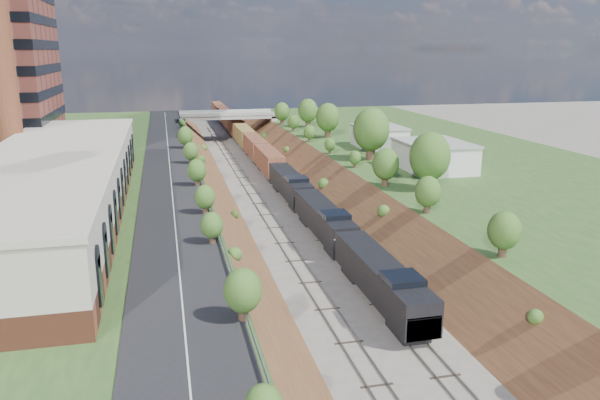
{
  "coord_description": "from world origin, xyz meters",
  "views": [
    {
      "loc": [
        -16.08,
        -28.17,
        22.79
      ],
      "look_at": [
        -1.31,
        34.97,
        6.0
      ],
      "focal_mm": 35.0,
      "sensor_mm": 36.0,
      "label": 1
    }
  ],
  "objects": [
    {
      "name": "platform_left",
      "position": [
        -33.0,
        60.0,
        2.5
      ],
      "size": [
        44.0,
        180.0,
        5.0
      ],
      "primitive_type": "cube",
      "color": "#2C5021",
      "rests_on": "ground"
    },
    {
      "name": "platform_right",
      "position": [
        33.0,
        60.0,
        2.5
      ],
      "size": [
        44.0,
        180.0,
        5.0
      ],
      "primitive_type": "cube",
      "color": "#2C5021",
      "rests_on": "ground"
    },
    {
      "name": "embankment_left",
      "position": [
        -11.0,
        60.0,
        0.0
      ],
      "size": [
        10.0,
        180.0,
        10.0
      ],
      "primitive_type": "cube",
      "rotation": [
        0.0,
        0.79,
        0.0
      ],
      "color": "brown",
      "rests_on": "ground"
    },
    {
      "name": "embankment_right",
      "position": [
        11.0,
        60.0,
        0.0
      ],
      "size": [
        10.0,
        180.0,
        10.0
      ],
      "primitive_type": "cube",
      "rotation": [
        0.0,
        0.79,
        0.0
      ],
      "color": "brown",
      "rests_on": "ground"
    },
    {
      "name": "rail_left_track",
      "position": [
        -2.6,
        60.0,
        0.09
      ],
      "size": [
        1.58,
        180.0,
        0.18
      ],
      "primitive_type": "cube",
      "color": "gray",
      "rests_on": "ground"
    },
    {
      "name": "rail_right_track",
      "position": [
        2.6,
        60.0,
        0.09
      ],
      "size": [
        1.58,
        180.0,
        0.18
      ],
      "primitive_type": "cube",
      "color": "gray",
      "rests_on": "ground"
    },
    {
      "name": "road",
      "position": [
        -15.5,
        60.0,
        5.05
      ],
      "size": [
        8.0,
        180.0,
        0.1
      ],
      "primitive_type": "cube",
      "color": "black",
      "rests_on": "platform_left"
    },
    {
      "name": "guardrail",
      "position": [
        -11.4,
        59.8,
        5.55
      ],
      "size": [
        0.1,
        171.0,
        0.7
      ],
      "color": "#99999E",
      "rests_on": "platform_left"
    },
    {
      "name": "commercial_building",
      "position": [
        -28.0,
        38.0,
        8.51
      ],
      "size": [
        14.3,
        62.3,
        7.0
      ],
      "color": "brown",
      "rests_on": "platform_left"
    },
    {
      "name": "overpass",
      "position": [
        0.0,
        122.0,
        4.92
      ],
      "size": [
        24.5,
        8.3,
        7.4
      ],
      "color": "gray",
      "rests_on": "ground"
    },
    {
      "name": "white_building_near",
      "position": [
        23.5,
        52.0,
        7.0
      ],
      "size": [
        9.0,
        12.0,
        4.0
      ],
      "primitive_type": "cube",
      "color": "silver",
      "rests_on": "platform_right"
    },
    {
      "name": "white_building_far",
      "position": [
        23.0,
        74.0,
        6.8
      ],
      "size": [
        8.0,
        10.0,
        3.6
      ],
      "primitive_type": "cube",
      "color": "silver",
      "rests_on": "platform_right"
    },
    {
      "name": "tree_right_large",
      "position": [
        17.0,
        40.0,
        9.38
      ],
      "size": [
        5.25,
        5.25,
        7.61
      ],
      "color": "#473323",
      "rests_on": "platform_right"
    },
    {
      "name": "tree_left_crest",
      "position": [
        -11.8,
        20.0,
        7.04
      ],
      "size": [
        2.45,
        2.45,
        3.55
      ],
      "color": "#473323",
      "rests_on": "platform_left"
    },
    {
      "name": "freight_train",
      "position": [
        2.6,
        100.74,
        2.68
      ],
      "size": [
        3.14,
        176.31,
        4.67
      ],
      "color": "black",
      "rests_on": "ground"
    }
  ]
}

